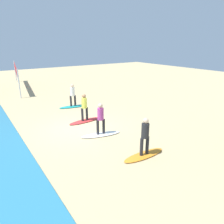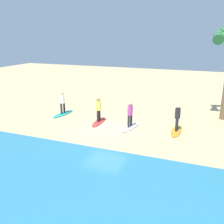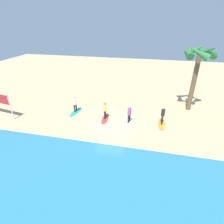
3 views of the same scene
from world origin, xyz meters
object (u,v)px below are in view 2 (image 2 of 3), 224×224
(surfboard_teal, at_px, (63,114))
(surfer_red, at_px, (99,108))
(surfboard_white, at_px, (130,127))
(surfboard_red, at_px, (99,122))
(surfer_teal, at_px, (62,101))
(surfer_orange, at_px, (178,116))
(surfboard_orange, at_px, (176,131))
(surfer_white, at_px, (130,112))

(surfboard_teal, bearing_deg, surfer_red, 86.28)
(surfboard_white, xyz_separation_m, surfer_red, (2.27, -0.24, 0.99))
(surfboard_red, xyz_separation_m, surfer_teal, (3.22, -0.69, 0.99))
(surfboard_red, bearing_deg, surfer_teal, -105.65)
(surfboard_teal, bearing_deg, surfboard_white, 88.76)
(surfboard_white, xyz_separation_m, surfer_teal, (5.49, -0.93, 0.99))
(surfer_orange, bearing_deg, surfboard_white, 8.31)
(surfboard_orange, relative_size, surfer_teal, 1.28)
(surfboard_white, distance_m, surfboard_teal, 5.57)
(surfboard_orange, distance_m, surfer_white, 3.05)
(surfboard_orange, height_order, surfer_white, surfer_white)
(surfboard_red, relative_size, surfer_red, 1.28)
(surfboard_orange, relative_size, surfboard_red, 1.00)
(surfer_white, xyz_separation_m, surfboard_red, (2.27, -0.24, -0.99))
(surfboard_red, distance_m, surfboard_teal, 3.29)
(surfer_orange, distance_m, surfer_white, 2.88)
(surfer_white, xyz_separation_m, surfer_red, (2.27, -0.24, 0.00))
(surfer_white, bearing_deg, surfboard_orange, -171.69)
(surfboard_orange, height_order, surfer_teal, surfer_teal)
(surfboard_white, distance_m, surfer_white, 0.99)
(surfboard_orange, xyz_separation_m, surfer_red, (5.12, 0.18, 0.99))
(surfer_red, bearing_deg, surfboard_white, 173.95)
(surfer_orange, height_order, surfer_teal, same)
(surfboard_orange, height_order, surfboard_white, same)
(surfer_orange, relative_size, surfer_teal, 1.00)
(surfboard_white, distance_m, surfer_red, 2.49)
(surfer_red, distance_m, surfer_teal, 3.29)
(surfer_teal, bearing_deg, surfer_white, 170.38)
(surfer_white, bearing_deg, surfboard_white, 0.00)
(surfboard_orange, relative_size, surfboard_teal, 1.00)
(surfboard_red, bearing_deg, surfboard_orange, 88.42)
(surfer_orange, xyz_separation_m, surfboard_white, (2.85, 0.42, -0.99))
(surfer_orange, bearing_deg, surfboard_teal, -3.53)
(surfer_red, xyz_separation_m, surfer_teal, (3.22, -0.69, 0.00))
(surfboard_teal, bearing_deg, surfer_white, 88.76)
(surfboard_orange, xyz_separation_m, surfer_white, (2.85, 0.42, 0.99))
(surfboard_orange, distance_m, surfboard_red, 5.13)
(surfer_white, bearing_deg, surfer_red, -6.05)
(surfboard_teal, bearing_deg, surfboard_red, 86.28)
(surfer_teal, bearing_deg, surfboard_red, 167.90)
(surfer_orange, height_order, surfer_red, same)
(surfer_white, relative_size, surfer_teal, 1.00)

